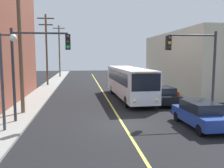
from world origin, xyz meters
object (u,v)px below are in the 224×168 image
Objects in this scene: parked_car_blue at (200,114)px; fire_hydrant at (178,95)px; utility_pole_mid at (47,47)px; street_lamp_left at (6,68)px; parked_car_black at (163,95)px; traffic_signal_left_corner at (37,57)px; city_bus at (129,81)px; utility_pole_near at (20,37)px; utility_pole_far at (59,49)px; traffic_signal_right_corner at (195,57)px; parked_car_silver at (140,85)px.

parked_car_blue reaches higher than fire_hydrant.
utility_pole_mid is 22.21m from street_lamp_left.
traffic_signal_left_corner is at bearing -154.97° from parked_car_black.
city_bus is at bearing 103.05° from parked_car_blue.
city_bus is at bearing 127.91° from parked_car_black.
utility_pole_near reaches higher than parked_car_blue.
utility_pole_far is at bearing 107.34° from parked_car_blue.
utility_pole_mid is (-12.36, 15.45, 4.96)m from parked_car_black.
traffic_signal_right_corner is 12.44m from street_lamp_left.
utility_pole_mid is at bearing 96.24° from traffic_signal_left_corner.
parked_car_black is 32.95m from utility_pole_far.
parked_car_blue and parked_car_silver have the same top height.
city_bus is at bearing -51.15° from utility_pole_mid.
utility_pole_far is 37.05m from traffic_signal_right_corner.
utility_pole_far reaches higher than parked_car_silver.
parked_car_black is 11.72m from traffic_signal_left_corner.
street_lamp_left is at bearing -126.55° from traffic_signal_left_corner.
utility_pole_mid is 14.89m from utility_pole_far.
parked_car_black is 0.81× the size of street_lamp_left.
utility_pole_mid is 20.37m from traffic_signal_left_corner.
traffic_signal_left_corner is (-10.09, -12.81, 3.46)m from parked_car_silver.
utility_pole_near is (-9.23, -5.58, 3.96)m from city_bus.
parked_car_black is at bearing -52.09° from city_bus.
traffic_signal_left_corner reaches higher than city_bus.
parked_car_black is 0.43× the size of utility_pole_mid.
parked_car_black reaches higher than fire_hydrant.
fire_hydrant is at bearing 75.38° from parked_car_blue.
parked_car_silver is 16.68m from traffic_signal_left_corner.
traffic_signal_left_corner is (-7.61, -8.00, 2.49)m from city_bus.
fire_hydrant is at bearing -71.78° from parked_car_silver.
parked_car_black is at bearing -89.61° from parked_car_silver.
utility_pole_mid reaches higher than traffic_signal_right_corner.
traffic_signal_left_corner is 10.82m from traffic_signal_right_corner.
parked_car_silver is 16.42m from utility_pole_near.
parked_car_silver is at bearing 51.77° from traffic_signal_left_corner.
parked_car_blue is 39.56m from utility_pole_far.
parked_car_blue is (2.40, -10.38, -0.98)m from city_bus.
parked_car_silver is (0.08, 15.19, 0.00)m from parked_car_blue.
traffic_signal_left_corner reaches higher than street_lamp_left.
utility_pole_far is 1.77× the size of traffic_signal_right_corner.
utility_pole_far is at bearing 109.74° from traffic_signal_right_corner.
fire_hydrant is at bearing -43.97° from utility_pole_mid.
parked_car_silver is at bearing 108.22° from fire_hydrant.
utility_pole_far is 37.05m from street_lamp_left.
fire_hydrant is (12.26, 6.23, -3.72)m from traffic_signal_left_corner.
utility_pole_far is at bearing 87.95° from utility_pole_mid.
traffic_signal_right_corner is at bearing 9.94° from street_lamp_left.
parked_car_blue is 13.52m from utility_pole_near.
utility_pole_far is (-11.69, 37.44, 5.12)m from parked_car_blue.
utility_pole_near is 12.20× the size of fire_hydrant.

